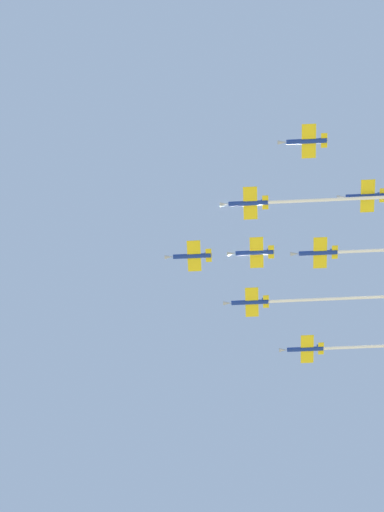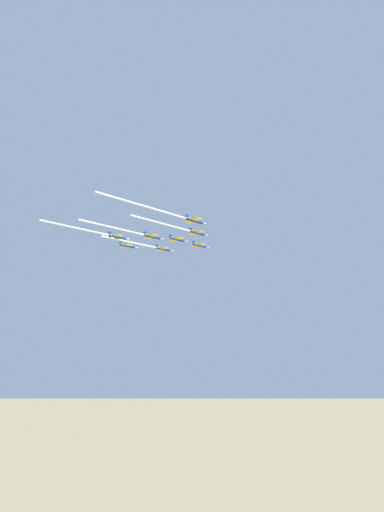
{
  "view_description": "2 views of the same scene",
  "coord_description": "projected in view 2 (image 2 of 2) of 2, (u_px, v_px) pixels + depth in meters",
  "views": [
    {
      "loc": [
        -53.66,
        29.69,
        2.71
      ],
      "look_at": [
        16.67,
        -19.92,
        183.66
      ],
      "focal_mm": 62.75,
      "sensor_mm": 36.0,
      "label": 1
    },
    {
      "loc": [
        47.53,
        -188.74,
        134.87
      ],
      "look_at": [
        10.65,
        -8.71,
        181.44
      ],
      "focal_mm": 25.51,
      "sensor_mm": 36.0,
      "label": 2
    }
  ],
  "objects": [
    {
      "name": "jet_port_outer",
      "position": [
        177.0,
        239.0,
        169.69
      ],
      "size": [
        8.38,
        9.62,
        2.22
      ],
      "rotation": [
        0.0,
        0.0,
        5.62
      ],
      "color": "navy"
    },
    {
      "name": "jet_port_inner",
      "position": [
        148.0,
        246.0,
        173.65
      ],
      "size": [
        24.79,
        31.49,
        2.22
      ],
      "rotation": [
        0.0,
        0.0,
        5.62
      ],
      "color": "navy"
    },
    {
      "name": "jet_starboard_trail",
      "position": [
        98.0,
        233.0,
        157.57
      ],
      "size": [
        25.46,
        32.36,
        2.22
      ],
      "rotation": [
        0.0,
        0.0,
        5.62
      ],
      "color": "navy"
    },
    {
      "name": "jet_starboard_outer",
      "position": [
        128.0,
        246.0,
        181.31
      ],
      "size": [
        8.38,
        9.62,
        2.22
      ],
      "rotation": [
        0.0,
        0.0,
        5.62
      ],
      "color": "navy"
    },
    {
      "name": "jet_port_trail",
      "position": [
        134.0,
        232.0,
        154.46
      ],
      "size": [
        25.29,
        32.14,
        2.22
      ],
      "rotation": [
        0.0,
        0.0,
        5.62
      ],
      "color": "navy"
    },
    {
      "name": "jet_lead",
      "position": [
        200.0,
        246.0,
        178.45
      ],
      "size": [
        8.38,
        9.62,
        2.22
      ],
      "rotation": [
        0.0,
        0.0,
        5.62
      ],
      "color": "navy"
    },
    {
      "name": "jet_starboard_inner",
      "position": [
        181.0,
        229.0,
        155.13
      ],
      "size": [
        25.34,
        32.21,
        2.22
      ],
      "rotation": [
        0.0,
        0.0,
        5.62
      ],
      "color": "navy"
    },
    {
      "name": "jet_center_rear",
      "position": [
        168.0,
        213.0,
        135.32
      ],
      "size": [
        30.36,
        38.66,
        2.22
      ],
      "rotation": [
        0.0,
        0.0,
        5.62
      ],
      "color": "navy"
    }
  ]
}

